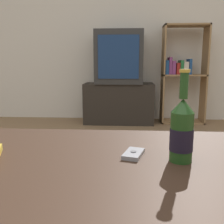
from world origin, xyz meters
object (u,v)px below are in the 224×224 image
at_px(tv_stand, 119,103).
at_px(television, 119,57).
at_px(bookshelf, 182,73).
at_px(cell_phone, 133,154).
at_px(beer_bottle, 182,131).

bearing_deg(tv_stand, television, -90.00).
distance_m(bookshelf, cell_phone, 2.79).
distance_m(tv_stand, bookshelf, 0.92).
xyz_separation_m(tv_stand, cell_phone, (0.15, -2.63, 0.23)).
relative_size(tv_stand, beer_bottle, 3.15).
relative_size(bookshelf, cell_phone, 11.16).
distance_m(television, cell_phone, 2.66).
height_order(bookshelf, cell_phone, bookshelf).
relative_size(bookshelf, beer_bottle, 4.41).
xyz_separation_m(bookshelf, beer_bottle, (-0.53, -2.74, -0.08)).
height_order(tv_stand, bookshelf, bookshelf).
xyz_separation_m(television, beer_bottle, (0.29, -2.67, -0.28)).
bearing_deg(beer_bottle, television, 96.28).
relative_size(television, beer_bottle, 2.32).
xyz_separation_m(bookshelf, cell_phone, (-0.68, -2.70, -0.17)).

